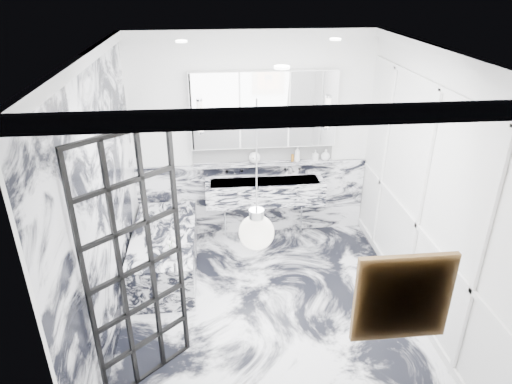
{
  "coord_description": "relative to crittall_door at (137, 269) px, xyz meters",
  "views": [
    {
      "loc": [
        -0.54,
        -3.98,
        3.41
      ],
      "look_at": [
        -0.08,
        0.5,
        1.24
      ],
      "focal_mm": 32.0,
      "sensor_mm": 36.0,
      "label": 1
    }
  ],
  "objects": [
    {
      "name": "floor",
      "position": [
        1.21,
        0.76,
        -1.18
      ],
      "size": [
        3.6,
        3.6,
        0.0
      ],
      "primitive_type": "plane",
      "color": "white",
      "rests_on": "ground"
    },
    {
      "name": "ceiling",
      "position": [
        1.21,
        0.76,
        1.62
      ],
      "size": [
        3.6,
        3.6,
        0.0
      ],
      "primitive_type": "plane",
      "rotation": [
        3.14,
        0.0,
        0.0
      ],
      "color": "white",
      "rests_on": "wall_back"
    },
    {
      "name": "wall_back",
      "position": [
        1.21,
        2.56,
        0.22
      ],
      "size": [
        3.6,
        0.0,
        3.6
      ],
      "primitive_type": "plane",
      "rotation": [
        1.57,
        0.0,
        0.0
      ],
      "color": "white",
      "rests_on": "floor"
    },
    {
      "name": "wall_front",
      "position": [
        1.21,
        -1.04,
        0.22
      ],
      "size": [
        3.6,
        0.0,
        3.6
      ],
      "primitive_type": "plane",
      "rotation": [
        -1.57,
        0.0,
        0.0
      ],
      "color": "white",
      "rests_on": "floor"
    },
    {
      "name": "wall_left",
      "position": [
        -0.39,
        0.76,
        0.22
      ],
      "size": [
        0.0,
        3.6,
        3.6
      ],
      "primitive_type": "plane",
      "rotation": [
        1.57,
        0.0,
        1.57
      ],
      "color": "white",
      "rests_on": "floor"
    },
    {
      "name": "wall_right",
      "position": [
        2.81,
        0.76,
        0.22
      ],
      "size": [
        0.0,
        3.6,
        3.6
      ],
      "primitive_type": "plane",
      "rotation": [
        1.57,
        0.0,
        -1.57
      ],
      "color": "white",
      "rests_on": "floor"
    },
    {
      "name": "marble_clad_back",
      "position": [
        1.21,
        2.54,
        -0.66
      ],
      "size": [
        3.18,
        0.05,
        1.05
      ],
      "primitive_type": "cube",
      "color": "white",
      "rests_on": "floor"
    },
    {
      "name": "marble_clad_left",
      "position": [
        -0.38,
        0.76,
        0.16
      ],
      "size": [
        0.02,
        3.56,
        2.68
      ],
      "primitive_type": "cube",
      "color": "white",
      "rests_on": "floor"
    },
    {
      "name": "panel_molding",
      "position": [
        2.79,
        0.76,
        0.12
      ],
      "size": [
        0.03,
        3.4,
        2.3
      ],
      "primitive_type": "cube",
      "color": "white",
      "rests_on": "floor"
    },
    {
      "name": "soap_bottle_a",
      "position": [
        1.82,
        2.47,
        0.01
      ],
      "size": [
        0.1,
        0.1,
        0.21
      ],
      "primitive_type": "imported",
      "rotation": [
        0.0,
        0.0,
        0.31
      ],
      "color": "#8C5919",
      "rests_on": "ledge"
    },
    {
      "name": "soap_bottle_b",
      "position": [
        2.06,
        2.47,
        -0.02
      ],
      "size": [
        0.08,
        0.08,
        0.15
      ],
      "primitive_type": "imported",
      "rotation": [
        0.0,
        0.0,
        0.16
      ],
      "color": "#4C4C51",
      "rests_on": "ledge"
    },
    {
      "name": "soap_bottle_c",
      "position": [
        2.21,
        2.47,
        -0.01
      ],
      "size": [
        0.16,
        0.16,
        0.16
      ],
      "primitive_type": "imported",
      "rotation": [
        0.0,
        0.0,
        0.42
      ],
      "color": "silver",
      "rests_on": "ledge"
    },
    {
      "name": "face_pot",
      "position": [
        1.23,
        2.47,
        -0.02
      ],
      "size": [
        0.16,
        0.16,
        0.16
      ],
      "primitive_type": "sphere",
      "color": "white",
      "rests_on": "ledge"
    },
    {
      "name": "amber_bottle",
      "position": [
        1.75,
        2.47,
        -0.04
      ],
      "size": [
        0.04,
        0.04,
        0.1
      ],
      "primitive_type": "cylinder",
      "color": "#8C5919",
      "rests_on": "ledge"
    },
    {
      "name": "flower_vase",
      "position": [
        0.19,
        1.1,
        -0.57
      ],
      "size": [
        0.08,
        0.08,
        0.12
      ],
      "primitive_type": "cylinder",
      "color": "silver",
      "rests_on": "bathtub"
    },
    {
      "name": "crittall_door",
      "position": [
        0.0,
        0.0,
        0.0
      ],
      "size": [
        0.69,
        0.61,
        2.36
      ],
      "primitive_type": null,
      "rotation": [
        0.0,
        0.0,
        0.71
      ],
      "color": "black",
      "rests_on": "floor"
    },
    {
      "name": "artwork",
      "position": [
        1.84,
        -1.0,
        0.35
      ],
      "size": [
        0.54,
        0.05,
        0.54
      ],
      "primitive_type": "cube",
      "color": "#D46015",
      "rests_on": "wall_front"
    },
    {
      "name": "pendant_light",
      "position": [
        0.94,
        -0.62,
        0.67
      ],
      "size": [
        0.24,
        0.24,
        0.24
      ],
      "primitive_type": "sphere",
      "color": "white",
      "rests_on": "ceiling"
    },
    {
      "name": "trough_sink",
      "position": [
        1.36,
        2.32,
        -0.45
      ],
      "size": [
        1.6,
        0.45,
        0.3
      ],
      "primitive_type": "cube",
      "color": "silver",
      "rests_on": "wall_back"
    },
    {
      "name": "ledge",
      "position": [
        1.36,
        2.48,
        -0.11
      ],
      "size": [
        1.9,
        0.14,
        0.04
      ],
      "primitive_type": "cube",
      "color": "silver",
      "rests_on": "wall_back"
    },
    {
      "name": "subway_tile",
      "position": [
        1.36,
        2.54,
        0.02
      ],
      "size": [
        1.9,
        0.03,
        0.23
      ],
      "primitive_type": "cube",
      "color": "white",
      "rests_on": "wall_back"
    },
    {
      "name": "mirror_cabinet",
      "position": [
        1.36,
        2.49,
        0.64
      ],
      "size": [
        1.9,
        0.16,
        1.0
      ],
      "primitive_type": "cube",
      "color": "white",
      "rests_on": "wall_back"
    },
    {
      "name": "sconce_left",
      "position": [
        0.54,
        2.39,
        0.6
      ],
      "size": [
        0.07,
        0.07,
        0.4
      ],
      "primitive_type": "cylinder",
      "color": "white",
      "rests_on": "mirror_cabinet"
    },
    {
      "name": "sconce_right",
      "position": [
        2.18,
        2.39,
        0.6
      ],
      "size": [
        0.07,
        0.07,
        0.4
      ],
      "primitive_type": "cylinder",
      "color": "white",
      "rests_on": "mirror_cabinet"
    },
    {
      "name": "bathtub",
      "position": [
        0.03,
        1.66,
        -0.91
      ],
      "size": [
        0.75,
        1.65,
        0.55
      ],
      "primitive_type": "cube",
      "color": "silver",
      "rests_on": "floor"
    }
  ]
}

